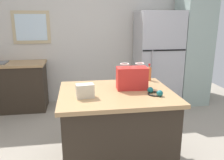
# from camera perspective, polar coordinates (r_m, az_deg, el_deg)

# --- Properties ---
(back_wall) EXTENTS (5.39, 0.13, 2.65)m
(back_wall) POSITION_cam_1_polar(r_m,az_deg,el_deg) (4.67, -5.64, 10.91)
(back_wall) COLOR silver
(back_wall) RESTS_ON ground
(kitchen_island) EXTENTS (1.22, 0.99, 0.89)m
(kitchen_island) POSITION_cam_1_polar(r_m,az_deg,el_deg) (2.68, 1.00, -11.91)
(kitchen_island) COLOR #33281E
(kitchen_island) RESTS_ON ground
(refrigerator) EXTENTS (0.81, 0.73, 1.79)m
(refrigerator) POSITION_cam_1_polar(r_m,az_deg,el_deg) (4.56, 11.05, 5.10)
(refrigerator) COLOR #B7B7BC
(refrigerator) RESTS_ON ground
(tall_cabinet) EXTENTS (0.57, 0.65, 2.11)m
(tall_cabinet) POSITION_cam_1_polar(r_m,az_deg,el_deg) (4.82, 19.13, 7.06)
(tall_cabinet) COLOR #9EB2A8
(tall_cabinet) RESTS_ON ground
(sink_counter) EXTENTS (1.33, 0.60, 1.07)m
(sink_counter) POSITION_cam_1_polar(r_m,az_deg,el_deg) (4.63, -24.02, -1.39)
(sink_counter) COLOR #33281E
(sink_counter) RESTS_ON ground
(shopping_bag) EXTENTS (0.34, 0.18, 0.29)m
(shopping_bag) POSITION_cam_1_polar(r_m,az_deg,el_deg) (2.58, 4.91, 0.51)
(shopping_bag) COLOR red
(shopping_bag) RESTS_ON kitchen_island
(small_box) EXTENTS (0.19, 0.12, 0.14)m
(small_box) POSITION_cam_1_polar(r_m,az_deg,el_deg) (2.32, -6.66, -2.68)
(small_box) COLOR beige
(small_box) RESTS_ON kitchen_island
(bottle) EXTENTS (0.05, 0.05, 0.21)m
(bottle) POSITION_cam_1_polar(r_m,az_deg,el_deg) (2.97, 9.12, 1.72)
(bottle) COLOR #C66633
(bottle) RESTS_ON kitchen_island
(ear_defenders) EXTENTS (0.20, 0.20, 0.06)m
(ear_defenders) POSITION_cam_1_polar(r_m,az_deg,el_deg) (2.45, 10.51, -3.03)
(ear_defenders) COLOR black
(ear_defenders) RESTS_ON kitchen_island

